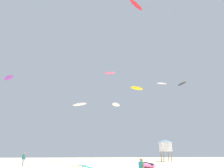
{
  "coord_description": "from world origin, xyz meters",
  "views": [
    {
      "loc": [
        -2.92,
        -10.03,
        2.05
      ],
      "look_at": [
        0.0,
        19.67,
        11.54
      ],
      "focal_mm": 33.67,
      "sensor_mm": 36.0,
      "label": 1
    }
  ],
  "objects": [
    {
      "name": "person_midground",
      "position": [
        -12.27,
        22.47,
        1.05
      ],
      "size": [
        0.57,
        0.41,
        1.8
      ],
      "rotation": [
        0.0,
        0.0,
        1.24
      ],
      "color": "silver",
      "rests_on": "ground"
    },
    {
      "name": "kite_grounded_near",
      "position": [
        4.39,
        17.89,
        0.3
      ],
      "size": [
        1.51,
        5.21,
        0.67
      ],
      "color": "#E5598C",
      "rests_on": "ground"
    },
    {
      "name": "lifeguard_tower",
      "position": [
        11.84,
        32.03,
        3.05
      ],
      "size": [
        2.3,
        2.3,
        4.15
      ],
      "color": "#8C704C",
      "rests_on": "ground"
    },
    {
      "name": "kite_aloft_0",
      "position": [
        21.18,
        41.78,
        19.3
      ],
      "size": [
        1.61,
        3.81,
        0.47
      ],
      "color": "#2D2D33"
    },
    {
      "name": "kite_aloft_1",
      "position": [
        4.42,
        20.63,
        26.74
      ],
      "size": [
        3.4,
        3.51,
        0.77
      ],
      "color": "red"
    },
    {
      "name": "kite_aloft_2",
      "position": [
        -5.72,
        37.35,
        12.1
      ],
      "size": [
        4.01,
        3.76,
        0.56
      ],
      "color": "white"
    },
    {
      "name": "kite_aloft_3",
      "position": [
        -21.4,
        35.81,
        17.44
      ],
      "size": [
        3.64,
        4.17,
        0.45
      ],
      "color": "purple"
    },
    {
      "name": "kite_aloft_4",
      "position": [
        3.18,
        41.32,
        13.06
      ],
      "size": [
        3.0,
        3.5,
        0.91
      ],
      "color": "white"
    },
    {
      "name": "kite_aloft_5",
      "position": [
        1.36,
        38.91,
        20.56
      ],
      "size": [
        2.99,
        1.35,
        0.52
      ],
      "color": "#E5598C"
    },
    {
      "name": "kite_aloft_8",
      "position": [
        7.85,
        37.77,
        16.46
      ],
      "size": [
        3.78,
        2.65,
        0.84
      ],
      "color": "yellow"
    },
    {
      "name": "kite_aloft_9",
      "position": [
        14.9,
        39.97,
        18.59
      ],
      "size": [
        2.93,
        1.39,
        0.33
      ],
      "color": "white"
    }
  ]
}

